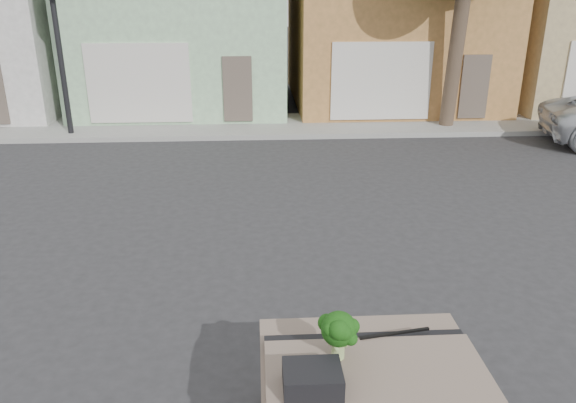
{
  "coord_description": "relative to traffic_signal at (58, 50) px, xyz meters",
  "views": [
    {
      "loc": [
        -1.0,
        -7.08,
        4.2
      ],
      "look_at": [
        -0.56,
        0.5,
        1.3
      ],
      "focal_mm": 35.0,
      "sensor_mm": 36.0,
      "label": 1
    }
  ],
  "objects": [
    {
      "name": "ground_plane",
      "position": [
        6.5,
        -9.5,
        -2.55
      ],
      "size": [
        120.0,
        120.0,
        0.0
      ],
      "primitive_type": "plane",
      "color": "#303033",
      "rests_on": "ground"
    },
    {
      "name": "sidewalk",
      "position": [
        6.5,
        1.0,
        -2.47
      ],
      "size": [
        40.0,
        3.0,
        0.15
      ],
      "primitive_type": "cube",
      "color": "gray",
      "rests_on": "ground"
    },
    {
      "name": "townhouse_mint",
      "position": [
        3.0,
        5.0,
        1.23
      ],
      "size": [
        7.2,
        8.2,
        7.55
      ],
      "primitive_type": "cube",
      "color": "#9FCA9D",
      "rests_on": "ground"
    },
    {
      "name": "townhouse_tan",
      "position": [
        10.5,
        5.0,
        1.23
      ],
      "size": [
        7.2,
        8.2,
        7.55
      ],
      "primitive_type": "cube",
      "color": "#B07940",
      "rests_on": "ground"
    },
    {
      "name": "traffic_signal",
      "position": [
        0.0,
        0.0,
        0.0
      ],
      "size": [
        0.4,
        0.4,
        5.1
      ],
      "primitive_type": "cube",
      "color": "black",
      "rests_on": "ground"
    },
    {
      "name": "instrument_hump",
      "position": [
        5.92,
        -12.85,
        -1.33
      ],
      "size": [
        0.48,
        0.38,
        0.2
      ],
      "primitive_type": "cube",
      "color": "black",
      "rests_on": "car_dashboard"
    },
    {
      "name": "wiper_arm",
      "position": [
        6.78,
        -12.12,
        -1.42
      ],
      "size": [
        0.69,
        0.15,
        0.02
      ],
      "primitive_type": "cube",
      "rotation": [
        0.0,
        0.0,
        0.17
      ],
      "color": "black",
      "rests_on": "car_dashboard"
    },
    {
      "name": "broccoli",
      "position": [
        6.19,
        -12.44,
        -1.2
      ],
      "size": [
        0.53,
        0.53,
        0.46
      ],
      "primitive_type": "cube",
      "rotation": [
        0.0,
        0.0,
        3.79
      ],
      "color": "#123B0C",
      "rests_on": "car_dashboard"
    }
  ]
}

